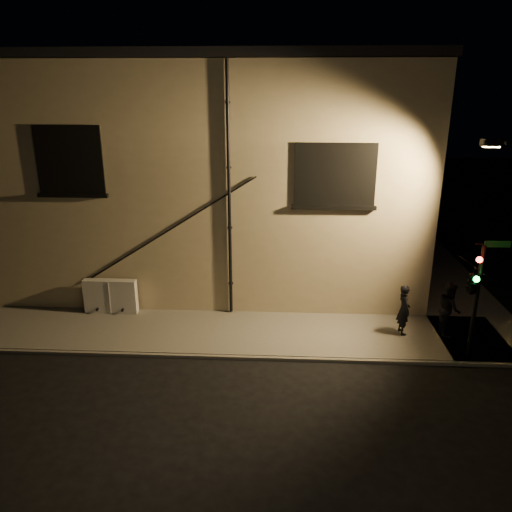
# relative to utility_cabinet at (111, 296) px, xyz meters

# --- Properties ---
(ground) EXTENTS (90.00, 90.00, 0.00)m
(ground) POSITION_rel_utility_cabinet_xyz_m (6.00, -2.70, -0.73)
(ground) COLOR black
(sidewalk) EXTENTS (21.00, 16.00, 0.12)m
(sidewalk) POSITION_rel_utility_cabinet_xyz_m (7.22, 1.69, -0.67)
(sidewalk) COLOR #595750
(sidewalk) RESTS_ON ground
(building) EXTENTS (16.20, 12.23, 8.80)m
(building) POSITION_rel_utility_cabinet_xyz_m (3.00, 6.29, 3.68)
(building) COLOR tan
(building) RESTS_ON ground
(utility_cabinet) EXTENTS (1.84, 0.31, 1.21)m
(utility_cabinet) POSITION_rel_utility_cabinet_xyz_m (0.00, 0.00, 0.00)
(utility_cabinet) COLOR #B8B5AF
(utility_cabinet) RESTS_ON sidewalk
(pedestrian_a) EXTENTS (0.48, 0.65, 1.65)m
(pedestrian_a) POSITION_rel_utility_cabinet_xyz_m (9.85, -1.04, 0.22)
(pedestrian_a) COLOR black
(pedestrian_a) RESTS_ON sidewalk
(pedestrian_b) EXTENTS (0.70, 0.88, 1.76)m
(pedestrian_b) POSITION_rel_utility_cabinet_xyz_m (11.26, -1.00, 0.27)
(pedestrian_b) COLOR black
(pedestrian_b) RESTS_ON sidewalk
(traffic_signal) EXTENTS (1.25, 2.08, 3.54)m
(traffic_signal) POSITION_rel_utility_cabinet_xyz_m (11.30, -2.45, 1.78)
(traffic_signal) COLOR black
(traffic_signal) RESTS_ON sidewalk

